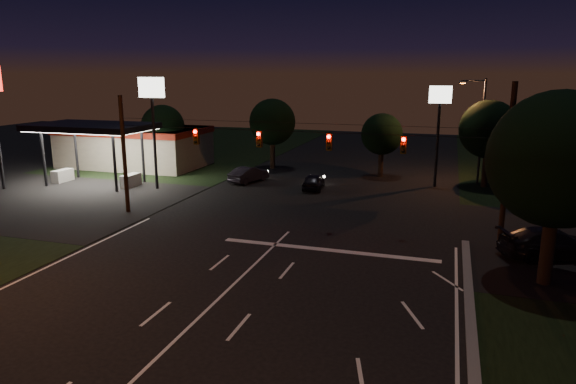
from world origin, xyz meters
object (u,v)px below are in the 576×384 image
at_px(car_oncoming_a, 313,182).
at_px(utility_pole_right, 499,246).
at_px(car_cross, 553,243).
at_px(car_oncoming_b, 249,174).
at_px(tree_right_near, 558,161).

bearing_deg(car_oncoming_a, utility_pole_right, 135.77).
bearing_deg(car_cross, utility_pole_right, 44.48).
distance_m(car_oncoming_a, car_oncoming_b, 6.27).
height_order(utility_pole_right, tree_right_near, tree_right_near).
xyz_separation_m(tree_right_near, car_cross, (0.90, 3.67, -4.89)).
distance_m(utility_pole_right, car_oncoming_a, 17.41).
relative_size(utility_pole_right, car_oncoming_a, 2.38).
distance_m(car_oncoming_b, car_cross, 25.75).
xyz_separation_m(utility_pole_right, car_oncoming_a, (-13.58, 10.88, 0.64)).
distance_m(tree_right_near, car_oncoming_a, 22.37).
bearing_deg(utility_pole_right, car_cross, -25.72).
relative_size(tree_right_near, car_cross, 1.61).
xyz_separation_m(tree_right_near, car_oncoming_b, (-21.28, 16.76, -4.99)).
height_order(car_oncoming_a, car_cross, car_cross).
relative_size(car_oncoming_b, car_cross, 0.77).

